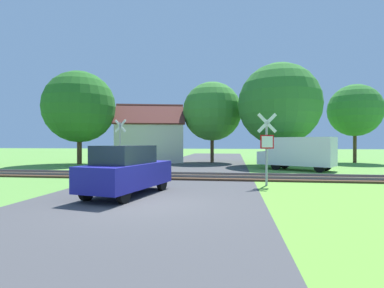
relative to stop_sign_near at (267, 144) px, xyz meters
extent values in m
plane|color=#5B933D|center=(-4.31, -4.44, -1.80)|extent=(160.00, 160.00, 0.00)
cube|color=#424244|center=(-4.31, -2.44, -1.80)|extent=(7.71, 80.00, 0.01)
cube|color=#422D1E|center=(-4.31, 2.54, -1.75)|extent=(60.00, 2.60, 0.10)
cube|color=slate|center=(-4.31, 3.25, -1.64)|extent=(60.00, 0.08, 0.12)
cube|color=slate|center=(-4.31, 1.82, -1.64)|extent=(60.00, 0.08, 0.12)
cylinder|color=#9E9EA5|center=(-0.01, 0.03, -0.36)|extent=(0.10, 0.10, 2.89)
cube|color=red|center=(0.01, -0.03, 0.12)|extent=(0.59, 0.17, 0.60)
cube|color=white|center=(0.01, -0.06, 0.12)|extent=(0.48, 0.12, 0.49)
cube|color=white|center=(0.01, -0.03, 0.94)|extent=(0.86, 0.23, 0.88)
cube|color=white|center=(0.01, -0.03, 0.94)|extent=(0.86, 0.23, 0.88)
cylinder|color=#9E9EA5|center=(-8.89, 5.46, -0.19)|extent=(0.09, 0.09, 3.23)
cube|color=white|center=(-8.88, 5.51, 1.18)|extent=(0.87, 0.20, 0.88)
cube|color=white|center=(-8.88, 5.51, 1.18)|extent=(0.87, 0.20, 0.88)
cube|color=beige|center=(-9.52, 14.75, 0.02)|extent=(7.15, 6.38, 3.64)
cube|color=#562823|center=(-9.22, 13.53, 2.75)|extent=(6.92, 4.34, 2.13)
cube|color=#562823|center=(-9.83, 15.98, 2.75)|extent=(6.92, 4.34, 2.13)
cube|color=brown|center=(-7.89, 15.16, 2.84)|extent=(0.61, 0.61, 1.10)
cylinder|color=#513823|center=(2.24, 11.91, -0.54)|extent=(0.36, 0.36, 2.51)
sphere|color=#337A2D|center=(2.24, 11.91, 3.23)|extent=(6.71, 6.71, 6.71)
cylinder|color=#513823|center=(9.66, 16.19, -0.27)|extent=(0.31, 0.31, 3.07)
sphere|color=#337A2D|center=(9.66, 16.19, 3.07)|extent=(4.81, 4.81, 4.81)
cylinder|color=#513823|center=(-14.77, 10.98, -0.47)|extent=(0.41, 0.41, 2.67)
sphere|color=#286B23|center=(-14.77, 10.98, 3.18)|extent=(6.17, 6.17, 6.17)
cylinder|color=#513823|center=(-3.49, 14.82, -0.43)|extent=(0.33, 0.33, 2.75)
sphere|color=#3D8433|center=(-3.49, 14.82, 3.02)|extent=(5.53, 5.53, 5.53)
cube|color=white|center=(3.04, 7.67, -0.51)|extent=(4.59, 3.74, 1.90)
cube|color=white|center=(0.92, 8.90, -1.01)|extent=(1.51, 1.91, 0.90)
cube|color=#19232D|center=(1.24, 8.71, -0.18)|extent=(0.84, 1.42, 0.85)
cube|color=navy|center=(3.52, 8.50, -0.84)|extent=(3.28, 1.90, 0.16)
cylinder|color=black|center=(2.20, 9.06, -1.46)|extent=(0.68, 0.50, 0.68)
cylinder|color=black|center=(1.42, 7.71, -1.46)|extent=(0.68, 0.50, 0.68)
cylinder|color=black|center=(4.67, 7.64, -1.46)|extent=(0.68, 0.50, 0.68)
cylinder|color=black|center=(3.89, 6.29, -1.46)|extent=(0.68, 0.50, 0.68)
cube|color=navy|center=(-5.19, -3.10, -1.08)|extent=(2.42, 4.25, 0.84)
cube|color=#19232D|center=(-5.23, -3.30, -0.34)|extent=(1.81, 2.44, 0.64)
cylinder|color=black|center=(-4.23, -1.91, -1.50)|extent=(0.30, 0.62, 0.60)
cylinder|color=black|center=(-5.60, -1.63, -1.50)|extent=(0.30, 0.62, 0.60)
cylinder|color=black|center=(-4.78, -4.58, -1.50)|extent=(0.30, 0.62, 0.60)
cylinder|color=black|center=(-6.15, -4.29, -1.50)|extent=(0.30, 0.62, 0.60)
camera|label=1|loc=(-1.40, -13.39, 0.09)|focal=28.00mm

